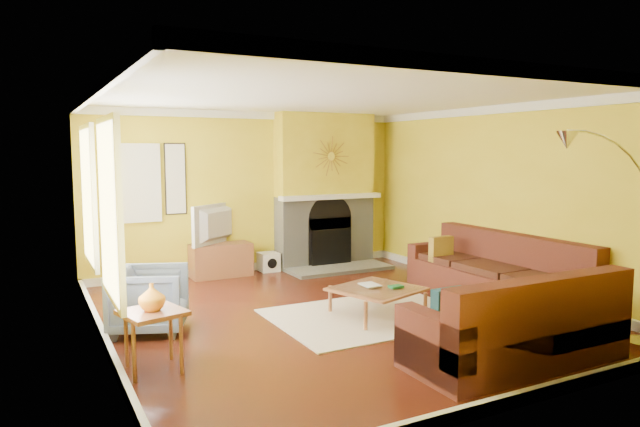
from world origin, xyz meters
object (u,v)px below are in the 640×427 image
arc_lamp (612,247)px  sectional_sofa (454,282)px  coffee_table (377,302)px  armchair (150,299)px  side_table (153,341)px  media_console (221,260)px

arc_lamp → sectional_sofa: bearing=106.3°
coffee_table → arc_lamp: (1.30, -2.20, 0.92)m
arc_lamp → armchair: bearing=143.4°
coffee_table → side_table: size_ratio=1.63×
armchair → arc_lamp: 4.91m
coffee_table → media_console: 3.26m
media_console → armchair: bearing=-123.7°
arc_lamp → media_console: bearing=113.4°
sectional_sofa → coffee_table: sectional_sofa is taller
media_console → arc_lamp: (2.30, -5.30, 0.84)m
armchair → coffee_table: bearing=-83.6°
media_console → armchair: (-1.60, -2.40, 0.10)m
coffee_table → media_console: bearing=107.9°
media_console → side_table: (-1.80, -3.60, 0.02)m
side_table → coffee_table: bearing=10.1°
coffee_table → media_console: media_console is taller
side_table → arc_lamp: arc_lamp is taller
side_table → sectional_sofa: bearing=-0.0°
sectional_sofa → coffee_table: size_ratio=3.94×
sectional_sofa → side_table: sectional_sofa is taller
coffee_table → armchair: armchair is taller
coffee_table → side_table: side_table is taller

